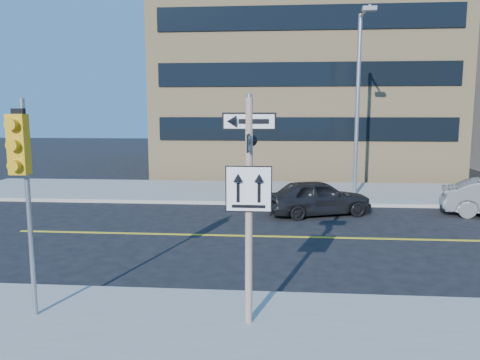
# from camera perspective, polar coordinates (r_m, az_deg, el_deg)

# --- Properties ---
(ground) EXTENTS (120.00, 120.00, 0.00)m
(ground) POSITION_cam_1_polar(r_m,az_deg,el_deg) (11.18, 1.88, -12.19)
(ground) COLOR black
(ground) RESTS_ON ground
(sign_pole) EXTENTS (0.92, 0.92, 4.06)m
(sign_pole) POSITION_cam_1_polar(r_m,az_deg,el_deg) (8.10, 1.09, -2.17)
(sign_pole) COLOR beige
(sign_pole) RESTS_ON near_sidewalk
(traffic_signal) EXTENTS (0.32, 0.45, 4.00)m
(traffic_signal) POSITION_cam_1_polar(r_m,az_deg,el_deg) (9.05, -25.15, 1.93)
(traffic_signal) COLOR gray
(traffic_signal) RESTS_ON near_sidewalk
(parked_car_a) EXTENTS (2.89, 4.36, 1.38)m
(parked_car_a) POSITION_cam_1_polar(r_m,az_deg,el_deg) (18.13, 9.45, -2.10)
(parked_car_a) COLOR black
(parked_car_a) RESTS_ON ground
(streetlight_a) EXTENTS (0.55, 2.25, 8.00)m
(streetlight_a) POSITION_cam_1_polar(r_m,az_deg,el_deg) (21.53, 14.28, 10.24)
(streetlight_a) COLOR gray
(streetlight_a) RESTS_ON far_sidewalk
(building_brick) EXTENTS (18.00, 18.00, 18.00)m
(building_brick) POSITION_cam_1_polar(r_m,az_deg,el_deg) (35.87, 7.34, 16.32)
(building_brick) COLOR tan
(building_brick) RESTS_ON ground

